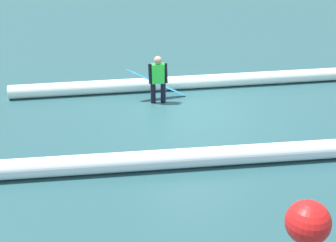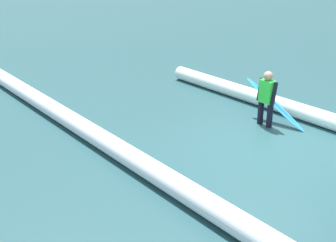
{
  "view_description": "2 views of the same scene",
  "coord_description": "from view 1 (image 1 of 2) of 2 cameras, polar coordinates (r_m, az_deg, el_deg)",
  "views": [
    {
      "loc": [
        3.13,
        11.2,
        4.86
      ],
      "look_at": [
        1.13,
        1.78,
        0.6
      ],
      "focal_mm": 50.66,
      "sensor_mm": 36.0,
      "label": 1
    },
    {
      "loc": [
        -5.2,
        7.91,
        4.33
      ],
      "look_at": [
        1.16,
        1.99,
        0.8
      ],
      "focal_mm": 50.51,
      "sensor_mm": 36.0,
      "label": 2
    }
  ],
  "objects": [
    {
      "name": "ground_plane",
      "position": [
        12.6,
        3.37,
        1.12
      ],
      "size": [
        159.06,
        159.06,
        0.0
      ],
      "primitive_type": "plane",
      "color": "#22494F"
    },
    {
      "name": "surfboard",
      "position": [
        13.33,
        -1.35,
        4.61
      ],
      "size": [
        1.75,
        0.24,
        0.96
      ],
      "color": "#268CE5",
      "rests_on": "ground_plane"
    },
    {
      "name": "surfer",
      "position": [
        12.94,
        -1.21,
        5.27
      ],
      "size": [
        0.52,
        0.23,
        1.33
      ],
      "rotation": [
        0.0,
        0.0,
        3.06
      ],
      "color": "black",
      "rests_on": "ground_plane"
    },
    {
      "name": "wave_crest_foreground",
      "position": [
        14.99,
        12.74,
        5.14
      ],
      "size": [
        15.84,
        1.06,
        0.39
      ],
      "primitive_type": "cylinder",
      "rotation": [
        0.0,
        1.57,
        -0.04
      ],
      "color": "white",
      "rests_on": "ground_plane"
    },
    {
      "name": "wave_crest_midground",
      "position": [
        9.71,
        -3.46,
        -4.84
      ],
      "size": [
        21.82,
        2.07,
        0.41
      ],
      "primitive_type": "cylinder",
      "rotation": [
        0.0,
        1.57,
        -0.08
      ],
      "color": "white",
      "rests_on": "ground_plane"
    },
    {
      "name": "channel_buoy",
      "position": [
        5.84,
        16.28,
        -13.08
      ],
      "size": [
        0.53,
        0.53,
        1.89
      ],
      "color": "#262626",
      "rests_on": "ground_plane"
    }
  ]
}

